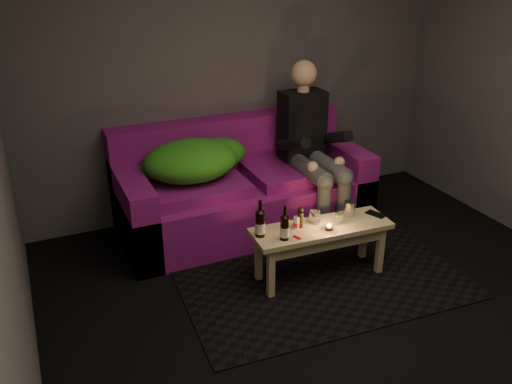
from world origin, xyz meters
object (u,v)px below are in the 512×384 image
(coffee_table, at_px, (321,235))
(sofa, at_px, (241,191))
(beer_bottle_a, at_px, (260,223))
(person, at_px, (311,144))
(beer_bottle_b, at_px, (285,227))
(steel_cup, at_px, (350,208))

(coffee_table, bearing_deg, sofa, 101.63)
(beer_bottle_a, bearing_deg, coffee_table, -5.87)
(sofa, height_order, coffee_table, sofa)
(coffee_table, bearing_deg, beer_bottle_a, 174.13)
(sofa, height_order, beer_bottle_a, sofa)
(person, bearing_deg, coffee_table, -113.95)
(beer_bottle_a, xyz_separation_m, beer_bottle_b, (0.14, -0.11, -0.01))
(sofa, bearing_deg, coffee_table, -78.37)
(sofa, xyz_separation_m, coffee_table, (0.21, -1.03, 0.02))
(coffee_table, height_order, beer_bottle_a, beer_bottle_a)
(sofa, relative_size, coffee_table, 2.01)
(beer_bottle_b, relative_size, steel_cup, 2.22)
(sofa, relative_size, beer_bottle_b, 8.40)
(person, height_order, coffee_table, person)
(person, distance_m, beer_bottle_b, 1.18)
(person, relative_size, steel_cup, 12.47)
(sofa, relative_size, person, 1.50)
(sofa, distance_m, coffee_table, 1.05)
(beer_bottle_a, distance_m, beer_bottle_b, 0.18)
(beer_bottle_b, bearing_deg, beer_bottle_a, 140.60)
(person, relative_size, coffee_table, 1.34)
(sofa, xyz_separation_m, person, (0.59, -0.18, 0.41))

